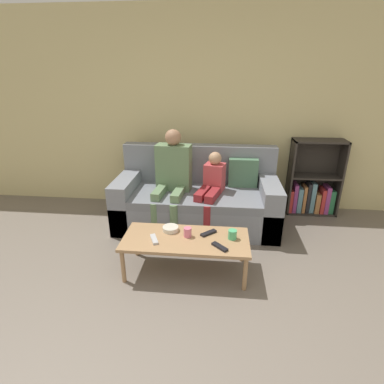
{
  "coord_description": "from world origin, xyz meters",
  "views": [
    {
      "loc": [
        0.17,
        -1.31,
        1.83
      ],
      "look_at": [
        -0.12,
        1.61,
        0.64
      ],
      "focal_mm": 28.0,
      "sensor_mm": 36.0,
      "label": 1
    }
  ],
  "objects_px": {
    "cup_far": "(188,232)",
    "tv_remote_1": "(154,239)",
    "person_child": "(211,188)",
    "tv_remote_0": "(209,233)",
    "snack_bowl": "(171,229)",
    "couch": "(198,200)",
    "person_adult": "(172,172)",
    "coffee_table": "(186,241)",
    "cup_near": "(232,234)",
    "tv_remote_2": "(220,247)",
    "bookshelf": "(312,187)"
  },
  "relations": [
    {
      "from": "tv_remote_2",
      "to": "snack_bowl",
      "type": "xyz_separation_m",
      "value": [
        -0.48,
        0.26,
        0.01
      ]
    },
    {
      "from": "tv_remote_0",
      "to": "cup_near",
      "type": "bearing_deg",
      "value": 32.12
    },
    {
      "from": "couch",
      "to": "snack_bowl",
      "type": "bearing_deg",
      "value": -102.05
    },
    {
      "from": "couch",
      "to": "tv_remote_1",
      "type": "bearing_deg",
      "value": -106.07
    },
    {
      "from": "tv_remote_0",
      "to": "tv_remote_1",
      "type": "relative_size",
      "value": 0.9
    },
    {
      "from": "cup_far",
      "to": "tv_remote_1",
      "type": "relative_size",
      "value": 0.52
    },
    {
      "from": "cup_near",
      "to": "tv_remote_0",
      "type": "bearing_deg",
      "value": 164.31
    },
    {
      "from": "cup_near",
      "to": "tv_remote_2",
      "type": "distance_m",
      "value": 0.21
    },
    {
      "from": "couch",
      "to": "tv_remote_0",
      "type": "bearing_deg",
      "value": -79.02
    },
    {
      "from": "coffee_table",
      "to": "tv_remote_1",
      "type": "relative_size",
      "value": 6.77
    },
    {
      "from": "snack_bowl",
      "to": "tv_remote_0",
      "type": "bearing_deg",
      "value": -4.13
    },
    {
      "from": "couch",
      "to": "bookshelf",
      "type": "height_order",
      "value": "bookshelf"
    },
    {
      "from": "person_child",
      "to": "coffee_table",
      "type": "bearing_deg",
      "value": -87.51
    },
    {
      "from": "couch",
      "to": "tv_remote_0",
      "type": "distance_m",
      "value": 0.95
    },
    {
      "from": "coffee_table",
      "to": "person_child",
      "type": "xyz_separation_m",
      "value": [
        0.19,
        0.88,
        0.2
      ]
    },
    {
      "from": "bookshelf",
      "to": "person_child",
      "type": "bearing_deg",
      "value": -155.27
    },
    {
      "from": "bookshelf",
      "to": "coffee_table",
      "type": "xyz_separation_m",
      "value": [
        -1.54,
        -1.5,
        -0.04
      ]
    },
    {
      "from": "cup_far",
      "to": "tv_remote_1",
      "type": "xyz_separation_m",
      "value": [
        -0.3,
        -0.1,
        -0.03
      ]
    },
    {
      "from": "person_child",
      "to": "cup_near",
      "type": "distance_m",
      "value": 0.89
    },
    {
      "from": "bookshelf",
      "to": "person_child",
      "type": "height_order",
      "value": "bookshelf"
    },
    {
      "from": "coffee_table",
      "to": "cup_near",
      "type": "xyz_separation_m",
      "value": [
        0.44,
        0.03,
        0.08
      ]
    },
    {
      "from": "bookshelf",
      "to": "cup_far",
      "type": "xyz_separation_m",
      "value": [
        -1.53,
        -1.47,
        0.04
      ]
    },
    {
      "from": "tv_remote_0",
      "to": "snack_bowl",
      "type": "distance_m",
      "value": 0.38
    },
    {
      "from": "tv_remote_1",
      "to": "bookshelf",
      "type": "bearing_deg",
      "value": 17.44
    },
    {
      "from": "coffee_table",
      "to": "tv_remote_2",
      "type": "bearing_deg",
      "value": -22.9
    },
    {
      "from": "tv_remote_1",
      "to": "cup_near",
      "type": "bearing_deg",
      "value": -15.21
    },
    {
      "from": "couch",
      "to": "snack_bowl",
      "type": "relative_size",
      "value": 12.65
    },
    {
      "from": "person_adult",
      "to": "cup_far",
      "type": "bearing_deg",
      "value": -66.81
    },
    {
      "from": "tv_remote_2",
      "to": "person_child",
      "type": "bearing_deg",
      "value": 52.15
    },
    {
      "from": "person_child",
      "to": "tv_remote_0",
      "type": "xyz_separation_m",
      "value": [
        0.02,
        -0.78,
        -0.16
      ]
    },
    {
      "from": "coffee_table",
      "to": "tv_remote_0",
      "type": "xyz_separation_m",
      "value": [
        0.21,
        0.1,
        0.05
      ]
    },
    {
      "from": "bookshelf",
      "to": "cup_far",
      "type": "distance_m",
      "value": 2.12
    },
    {
      "from": "couch",
      "to": "person_child",
      "type": "bearing_deg",
      "value": -42.44
    },
    {
      "from": "coffee_table",
      "to": "tv_remote_0",
      "type": "relative_size",
      "value": 7.49
    },
    {
      "from": "snack_bowl",
      "to": "person_child",
      "type": "bearing_deg",
      "value": 64.66
    },
    {
      "from": "cup_far",
      "to": "tv_remote_0",
      "type": "relative_size",
      "value": 0.58
    },
    {
      "from": "coffee_table",
      "to": "couch",
      "type": "bearing_deg",
      "value": 88.38
    },
    {
      "from": "coffee_table",
      "to": "cup_far",
      "type": "height_order",
      "value": "cup_far"
    },
    {
      "from": "cup_near",
      "to": "coffee_table",
      "type": "bearing_deg",
      "value": -175.54
    },
    {
      "from": "bookshelf",
      "to": "tv_remote_2",
      "type": "relative_size",
      "value": 6.58
    },
    {
      "from": "cup_near",
      "to": "bookshelf",
      "type": "bearing_deg",
      "value": 52.96
    },
    {
      "from": "couch",
      "to": "tv_remote_0",
      "type": "xyz_separation_m",
      "value": [
        0.18,
        -0.93,
        0.07
      ]
    },
    {
      "from": "person_adult",
      "to": "tv_remote_0",
      "type": "xyz_separation_m",
      "value": [
        0.48,
        -0.85,
        -0.32
      ]
    },
    {
      "from": "bookshelf",
      "to": "couch",
      "type": "bearing_deg",
      "value": -162.71
    },
    {
      "from": "tv_remote_0",
      "to": "tv_remote_2",
      "type": "distance_m",
      "value": 0.26
    },
    {
      "from": "cup_far",
      "to": "tv_remote_0",
      "type": "distance_m",
      "value": 0.21
    },
    {
      "from": "cup_near",
      "to": "cup_far",
      "type": "relative_size",
      "value": 0.98
    },
    {
      "from": "person_child",
      "to": "tv_remote_2",
      "type": "bearing_deg",
      "value": -67.98
    },
    {
      "from": "tv_remote_1",
      "to": "snack_bowl",
      "type": "height_order",
      "value": "snack_bowl"
    },
    {
      "from": "tv_remote_0",
      "to": "cup_far",
      "type": "bearing_deg",
      "value": -114.19
    }
  ]
}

